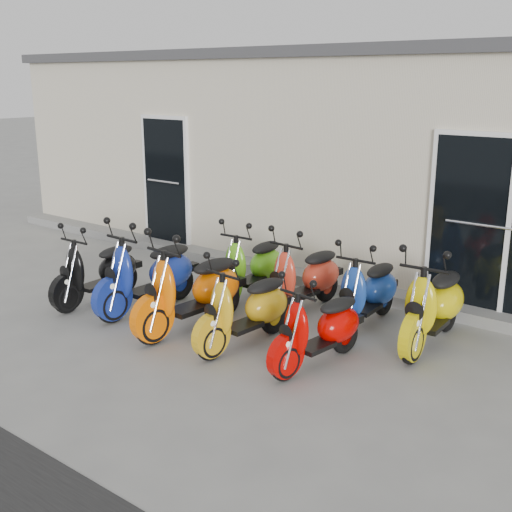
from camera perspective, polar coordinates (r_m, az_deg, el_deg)
The scene contains 15 objects.
ground at distance 7.88m, azimuth -2.70°, elevation -6.18°, with size 80.00×80.00×0.00m, color gray.
building at distance 11.83m, azimuth 14.02°, elevation 8.71°, with size 14.00×6.00×3.20m, color beige.
roof_cap at distance 11.76m, azimuth 14.58°, elevation 16.85°, with size 14.20×6.20×0.16m, color #3F3F42.
front_step at distance 9.39m, azimuth 5.35°, elevation -2.14°, with size 14.00×0.40×0.15m, color gray.
door_left at distance 11.23m, azimuth -8.01°, elevation 6.92°, with size 1.07×0.08×2.22m, color black.
door_right at distance 8.18m, azimuth 21.65°, elevation 2.76°, with size 2.02×0.08×2.22m, color black.
scooter_front_black at distance 8.76m, azimuth -13.95°, elevation -0.48°, with size 0.56×1.54×1.14m, color black, non-canonical shape.
scooter_front_blue at distance 8.30m, azimuth -9.58°, elevation -0.61°, with size 0.63×1.73×1.28m, color navy, non-canonical shape.
scooter_front_orange_a at distance 7.57m, azimuth -5.76°, elevation -1.99°, with size 0.64×1.75×1.29m, color #FF6802, non-canonical shape.
scooter_front_orange_b at distance 7.11m, azimuth -0.94°, elevation -3.75°, with size 0.56×1.54×1.13m, color gold, non-canonical shape.
scooter_front_red at distance 6.66m, azimuth 5.61°, elevation -5.48°, with size 0.53×1.45×1.07m, color #C20300, non-canonical shape.
scooter_back_green at distance 8.69m, azimuth -0.37°, elevation -0.09°, with size 0.57×1.56×1.15m, color #5BB61A, non-canonical shape.
scooter_back_red at distance 8.19m, azimuth 4.29°, elevation -1.03°, with size 0.58×1.59×1.17m, color red, non-canonical shape.
scooter_back_blue at distance 7.77m, azimuth 9.92°, elevation -2.27°, with size 0.56×1.54×1.14m, color navy, non-canonical shape.
scooter_back_yellow at distance 7.36m, azimuth 15.57°, elevation -3.25°, with size 0.61×1.68×1.24m, color #D1BB08, non-canonical shape.
Camera 1 is at (4.80, -5.53, 2.92)m, focal length 45.00 mm.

